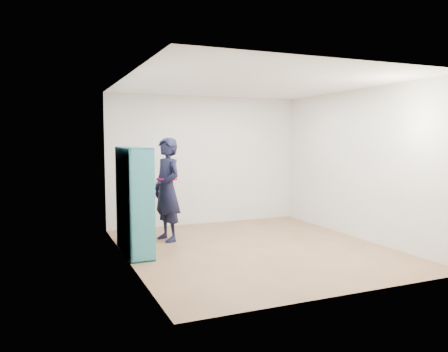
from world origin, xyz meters
name	(u,v)px	position (x,y,z in m)	size (l,w,h in m)	color
floor	(255,248)	(0.00, 0.00, 0.00)	(4.50, 4.50, 0.00)	brown
ceiling	(256,83)	(0.00, 0.00, 2.60)	(4.50, 4.50, 0.00)	white
wall_left	(127,171)	(-2.00, 0.00, 1.30)	(0.02, 4.50, 2.60)	beige
wall_right	(357,164)	(2.00, 0.00, 1.30)	(0.02, 4.50, 2.60)	beige
wall_back	(205,160)	(0.00, 2.25, 1.30)	(4.00, 0.02, 2.60)	beige
wall_front	(349,180)	(0.00, -2.25, 1.30)	(4.00, 0.02, 2.60)	beige
bookshelf	(132,202)	(-1.84, 0.49, 0.79)	(0.35, 1.21, 1.62)	teal
person	(167,189)	(-1.13, 1.07, 0.88)	(0.57, 0.73, 1.76)	black
smartphone	(157,183)	(-1.30, 1.13, 1.00)	(0.05, 0.09, 0.13)	silver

